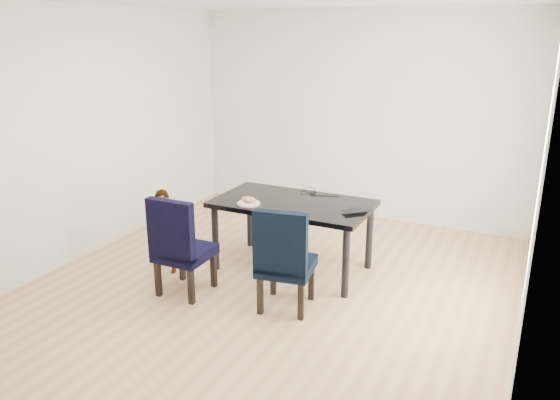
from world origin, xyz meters
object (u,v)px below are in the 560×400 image
at_px(chair_right, 287,257).
at_px(child, 164,232).
at_px(chair_left, 185,244).
at_px(plate, 249,203).
at_px(laptop, 355,210).
at_px(dining_table, 293,235).

xyz_separation_m(chair_right, child, (-1.46, 0.13, -0.05)).
distance_m(chair_left, plate, 0.78).
height_order(chair_right, laptop, chair_right).
relative_size(dining_table, child, 1.80).
relative_size(dining_table, plate, 6.79).
bearing_deg(dining_table, child, -150.69).
xyz_separation_m(dining_table, laptop, (0.68, -0.02, 0.39)).
distance_m(dining_table, child, 1.33).
bearing_deg(child, plate, 2.46).
height_order(chair_left, child, chair_left).
bearing_deg(dining_table, chair_right, -68.91).
relative_size(dining_table, chair_right, 1.63).
relative_size(chair_left, plate, 4.17).
relative_size(dining_table, chair_left, 1.63).
bearing_deg(child, dining_table, 6.59).
bearing_deg(plate, chair_left, -117.19).
bearing_deg(chair_left, child, 147.54).
xyz_separation_m(dining_table, plate, (-0.37, -0.28, 0.38)).
bearing_deg(plate, chair_right, -37.02).
distance_m(chair_left, laptop, 1.68).
bearing_deg(laptop, chair_left, -10.69).
bearing_deg(child, chair_right, -27.79).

